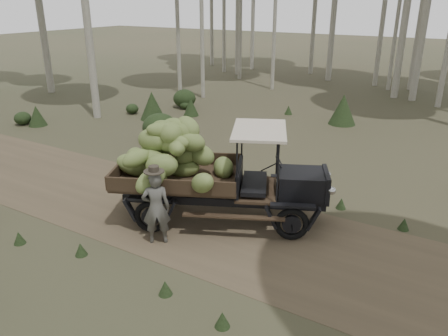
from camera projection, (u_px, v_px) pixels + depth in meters
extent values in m
plane|color=#473D2B|center=(203.00, 222.00, 10.89)|extent=(120.00, 120.00, 0.00)
cube|color=brown|center=(203.00, 222.00, 10.89)|extent=(70.00, 4.00, 0.01)
cube|color=black|center=(301.00, 183.00, 10.49)|extent=(1.39, 1.36, 0.58)
cube|color=black|center=(326.00, 184.00, 10.44)|extent=(0.54, 1.01, 0.66)
cube|color=black|center=(239.00, 177.00, 10.60)|extent=(0.70, 1.39, 0.58)
cube|color=#38281C|center=(179.00, 178.00, 10.79)|extent=(3.51, 2.99, 0.09)
cube|color=#38281C|center=(186.00, 158.00, 11.61)|extent=(2.73, 1.31, 0.34)
cube|color=#38281C|center=(170.00, 187.00, 9.84)|extent=(2.73, 1.31, 0.34)
cube|color=#38281C|center=(120.00, 169.00, 10.87)|extent=(0.86, 1.76, 0.34)
cube|color=#BCB19C|center=(259.00, 130.00, 10.12)|extent=(1.87, 2.15, 0.06)
cube|color=black|center=(226.00, 188.00, 11.20)|extent=(4.48, 2.15, 0.19)
cube|color=black|center=(222.00, 202.00, 10.45)|extent=(4.48, 2.15, 0.19)
torus|color=black|center=(289.00, 193.00, 11.54)|extent=(0.79, 0.47, 0.81)
torus|color=black|center=(292.00, 224.00, 9.97)|extent=(0.79, 0.47, 0.81)
torus|color=black|center=(167.00, 188.00, 11.87)|extent=(0.79, 0.47, 0.81)
torus|color=black|center=(151.00, 217.00, 10.30)|extent=(0.79, 0.47, 0.81)
sphere|color=beige|center=(327.00, 175.00, 10.85)|extent=(0.19, 0.19, 0.19)
sphere|color=beige|center=(332.00, 191.00, 9.96)|extent=(0.19, 0.19, 0.19)
ellipsoid|color=olive|center=(136.00, 156.00, 11.40)|extent=(0.91, 0.94, 0.64)
ellipsoid|color=olive|center=(189.00, 153.00, 10.73)|extent=(0.77, 0.97, 0.65)
ellipsoid|color=olive|center=(169.00, 141.00, 10.43)|extent=(0.92, 0.83, 0.56)
ellipsoid|color=olive|center=(168.00, 129.00, 10.32)|extent=(0.89, 0.49, 0.52)
ellipsoid|color=olive|center=(148.00, 158.00, 11.35)|extent=(0.95, 0.77, 0.52)
ellipsoid|color=olive|center=(162.00, 166.00, 10.02)|extent=(0.98, 0.79, 0.67)
ellipsoid|color=olive|center=(153.00, 140.00, 10.40)|extent=(1.01, 0.69, 0.65)
ellipsoid|color=olive|center=(169.00, 132.00, 10.46)|extent=(0.82, 0.54, 0.55)
ellipsoid|color=olive|center=(224.00, 168.00, 10.87)|extent=(0.87, 0.92, 0.65)
ellipsoid|color=olive|center=(153.00, 149.00, 10.92)|extent=(0.74, 0.62, 0.52)
ellipsoid|color=olive|center=(190.00, 141.00, 10.34)|extent=(0.96, 0.73, 0.64)
ellipsoid|color=olive|center=(171.00, 134.00, 10.22)|extent=(0.88, 0.98, 0.70)
ellipsoid|color=olive|center=(156.00, 177.00, 10.25)|extent=(0.97, 0.73, 0.71)
ellipsoid|color=olive|center=(153.00, 159.00, 10.32)|extent=(0.78, 0.53, 0.56)
ellipsoid|color=olive|center=(172.00, 143.00, 10.21)|extent=(0.99, 0.52, 0.53)
ellipsoid|color=olive|center=(188.00, 128.00, 10.41)|extent=(0.92, 0.69, 0.72)
ellipsoid|color=olive|center=(153.00, 156.00, 11.54)|extent=(0.78, 0.86, 0.54)
ellipsoid|color=olive|center=(136.00, 159.00, 10.12)|extent=(0.75, 0.87, 0.56)
ellipsoid|color=olive|center=(160.00, 136.00, 10.80)|extent=(1.00, 0.90, 0.72)
ellipsoid|color=olive|center=(166.00, 131.00, 10.23)|extent=(0.98, 0.96, 0.57)
ellipsoid|color=olive|center=(133.00, 165.00, 10.78)|extent=(1.10, 0.92, 0.77)
ellipsoid|color=olive|center=(160.00, 146.00, 10.95)|extent=(0.91, 0.69, 0.59)
ellipsoid|color=olive|center=(177.00, 139.00, 10.67)|extent=(1.12, 0.98, 0.80)
ellipsoid|color=olive|center=(173.00, 128.00, 10.47)|extent=(0.85, 0.62, 0.65)
ellipsoid|color=olive|center=(185.00, 169.00, 10.79)|extent=(0.93, 0.68, 0.55)
ellipsoid|color=olive|center=(201.00, 155.00, 10.67)|extent=(0.82, 0.53, 0.66)
ellipsoid|color=olive|center=(177.00, 147.00, 10.16)|extent=(0.83, 0.89, 0.49)
ellipsoid|color=olive|center=(186.00, 132.00, 10.41)|extent=(0.91, 0.93, 0.69)
ellipsoid|color=olive|center=(151.00, 180.00, 9.77)|extent=(0.82, 1.04, 0.80)
ellipsoid|color=olive|center=(202.00, 183.00, 9.66)|extent=(0.97, 0.82, 0.74)
imported|color=#4E4D48|center=(156.00, 208.00, 9.71)|extent=(0.75, 0.71, 1.72)
cylinder|color=#312B22|center=(154.00, 171.00, 9.39)|extent=(0.64, 0.64, 0.02)
cylinder|color=#312B22|center=(154.00, 169.00, 9.37)|extent=(0.32, 0.32, 0.14)
cone|color=#233319|center=(343.00, 109.00, 19.11)|extent=(1.19, 1.19, 1.32)
cone|color=#233319|center=(37.00, 116.00, 18.97)|extent=(0.79, 0.79, 0.88)
cone|color=#233319|center=(25.00, 117.00, 19.62)|extent=(0.43, 0.43, 0.48)
cone|color=#233319|center=(152.00, 106.00, 19.90)|extent=(1.14, 1.14, 1.27)
ellipsoid|color=#233319|center=(23.00, 118.00, 19.14)|extent=(0.71, 0.71, 0.57)
cone|color=#233319|center=(191.00, 107.00, 20.59)|extent=(0.74, 0.74, 0.82)
ellipsoid|color=#233319|center=(160.00, 127.00, 16.89)|extent=(1.35, 1.35, 1.08)
ellipsoid|color=#233319|center=(132.00, 109.00, 20.97)|extent=(0.60, 0.60, 0.48)
cone|color=#233319|center=(175.00, 142.00, 16.22)|extent=(0.42, 0.42, 0.46)
ellipsoid|color=#233319|center=(184.00, 98.00, 22.10)|extent=(1.14, 1.14, 0.91)
cone|color=#233319|center=(288.00, 110.00, 20.89)|extent=(0.38, 0.38, 0.42)
ellipsoid|color=#233319|center=(185.00, 105.00, 21.84)|extent=(0.53, 0.53, 0.42)
cone|color=#233319|center=(303.00, 198.00, 11.87)|extent=(0.27, 0.27, 0.30)
cone|color=#233319|center=(213.00, 175.00, 13.40)|extent=(0.27, 0.27, 0.30)
cone|color=#233319|center=(298.00, 192.00, 12.22)|extent=(0.27, 0.27, 0.30)
cone|color=#233319|center=(341.00, 203.00, 11.55)|extent=(0.27, 0.27, 0.30)
cone|color=#233319|center=(165.00, 288.00, 8.20)|extent=(0.27, 0.27, 0.30)
cone|color=#233319|center=(252.00, 183.00, 12.83)|extent=(0.27, 0.27, 0.30)
cone|color=#233319|center=(222.00, 319.00, 7.39)|extent=(0.27, 0.27, 0.30)
cone|color=#233319|center=(404.00, 224.00, 10.50)|extent=(0.27, 0.27, 0.30)
cone|color=#233319|center=(19.00, 238.00, 9.90)|extent=(0.27, 0.27, 0.30)
cone|color=#233319|center=(134.00, 153.00, 15.25)|extent=(0.27, 0.27, 0.30)
cone|color=#233319|center=(81.00, 249.00, 9.45)|extent=(0.27, 0.27, 0.30)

